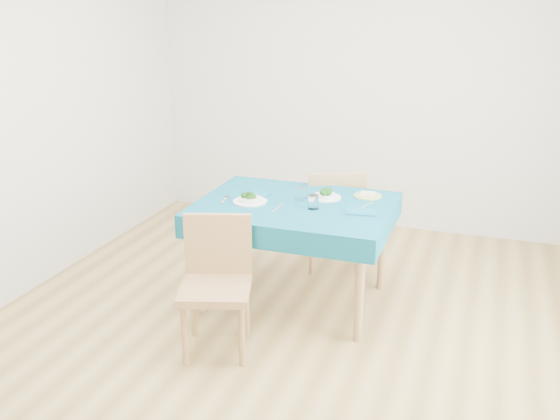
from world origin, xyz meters
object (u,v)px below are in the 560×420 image
(bowl_near, at_px, (250,197))
(side_plate, at_px, (368,196))
(table, at_px, (294,253))
(bowl_far, at_px, (326,194))
(chair_near, at_px, (215,273))
(chair_far, at_px, (333,200))

(bowl_near, bearing_deg, side_plate, 28.35)
(table, distance_m, bowl_far, 0.48)
(table, relative_size, bowl_far, 6.07)
(table, height_order, side_plate, side_plate)
(chair_near, bearing_deg, table, 55.25)
(table, xyz_separation_m, bowl_far, (0.17, 0.18, 0.41))
(bowl_far, relative_size, side_plate, 1.08)
(bowl_far, bearing_deg, table, -134.14)
(bowl_far, bearing_deg, bowl_near, -151.28)
(chair_far, height_order, bowl_far, chair_far)
(chair_near, bearing_deg, side_plate, 40.65)
(bowl_near, bearing_deg, table, 15.19)
(bowl_far, distance_m, side_plate, 0.31)
(chair_near, bearing_deg, bowl_near, 76.74)
(side_plate, bearing_deg, chair_near, -121.57)
(table, height_order, chair_far, chair_far)
(chair_near, xyz_separation_m, chair_far, (0.34, 1.54, 0.03))
(table, relative_size, bowl_near, 5.57)
(chair_far, distance_m, side_plate, 0.57)
(table, bearing_deg, chair_near, -106.98)
(table, distance_m, chair_near, 0.86)
(bowl_far, xyz_separation_m, side_plate, (0.28, 0.14, -0.03))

